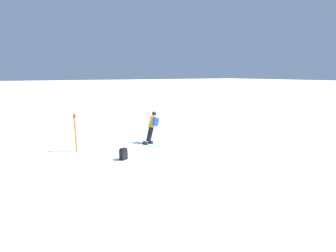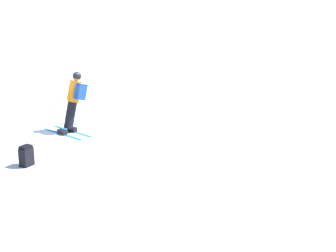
% 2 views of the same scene
% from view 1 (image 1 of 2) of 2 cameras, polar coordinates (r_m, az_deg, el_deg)
% --- Properties ---
extents(ground_plane, '(300.00, 300.00, 0.00)m').
position_cam_1_polar(ground_plane, '(13.81, -3.96, -3.83)').
color(ground_plane, white).
extents(skier, '(1.33, 1.67, 1.72)m').
position_cam_1_polar(skier, '(13.67, -3.52, 0.05)').
color(skier, '#1E7AC6').
rests_on(skier, ground).
extents(spare_backpack, '(0.36, 0.32, 0.50)m').
position_cam_1_polar(spare_backpack, '(11.35, -9.68, -6.04)').
color(spare_backpack, black).
rests_on(spare_backpack, ground).
extents(trail_marker, '(0.13, 0.13, 1.83)m').
position_cam_1_polar(trail_marker, '(12.89, -19.53, -0.94)').
color(trail_marker, orange).
rests_on(trail_marker, ground).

